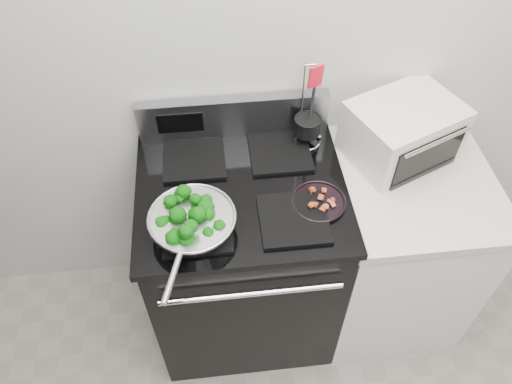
{
  "coord_description": "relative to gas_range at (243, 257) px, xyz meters",
  "views": [
    {
      "loc": [
        -0.38,
        0.18,
        2.35
      ],
      "look_at": [
        -0.25,
        1.36,
        0.98
      ],
      "focal_mm": 35.0,
      "sensor_mm": 36.0,
      "label": 1
    }
  ],
  "objects": [
    {
      "name": "back_wall",
      "position": [
        0.3,
        0.34,
        0.86
      ],
      "size": [
        4.0,
        0.02,
        2.7
      ],
      "primitive_type": "cube",
      "color": "silver",
      "rests_on": "ground"
    },
    {
      "name": "gas_range",
      "position": [
        0.0,
        0.0,
        0.0
      ],
      "size": [
        0.79,
        0.69,
        1.13
      ],
      "color": "black",
      "rests_on": "floor"
    },
    {
      "name": "counter",
      "position": [
        0.68,
        -0.0,
        -0.03
      ],
      "size": [
        0.62,
        0.68,
        0.92
      ],
      "color": "white",
      "rests_on": "floor"
    },
    {
      "name": "skillet",
      "position": [
        -0.18,
        -0.18,
        0.51
      ],
      "size": [
        0.3,
        0.47,
        0.07
      ],
      "rotation": [
        0.0,
        0.0,
        -0.28
      ],
      "color": "silver",
      "rests_on": "gas_range"
    },
    {
      "name": "broccoli_pile",
      "position": [
        -0.18,
        -0.18,
        0.53
      ],
      "size": [
        0.24,
        0.24,
        0.08
      ],
      "primitive_type": null,
      "color": "#043005",
      "rests_on": "skillet"
    },
    {
      "name": "bacon_plate",
      "position": [
        0.27,
        -0.11,
        0.48
      ],
      "size": [
        0.2,
        0.2,
        0.04
      ],
      "rotation": [
        0.0,
        0.0,
        0.13
      ],
      "color": "black",
      "rests_on": "gas_range"
    },
    {
      "name": "utensil_holder",
      "position": [
        0.28,
        0.22,
        0.53
      ],
      "size": [
        0.12,
        0.12,
        0.37
      ],
      "rotation": [
        0.0,
        0.0,
        0.36
      ],
      "color": "silver",
      "rests_on": "gas_range"
    },
    {
      "name": "toaster_oven",
      "position": [
        0.65,
        0.15,
        0.55
      ],
      "size": [
        0.49,
        0.44,
        0.23
      ],
      "rotation": [
        0.0,
        0.0,
        0.4
      ],
      "color": "white",
      "rests_on": "counter"
    }
  ]
}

